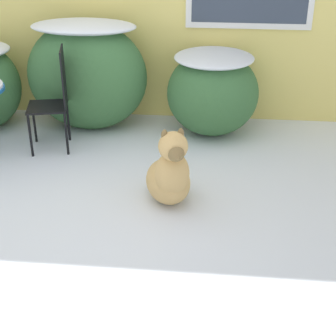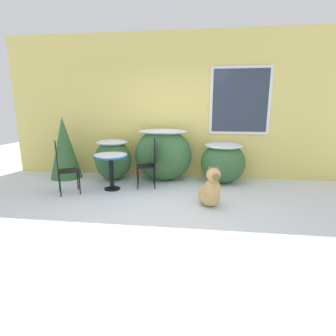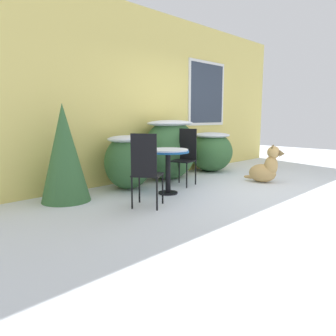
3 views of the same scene
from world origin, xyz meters
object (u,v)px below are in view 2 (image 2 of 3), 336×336
Objects in this scene: dog at (210,191)px; patio_chair_far_side at (63,166)px; patio_table at (111,161)px; patio_chair_near_table at (150,162)px.

patio_chair_far_side is at bearing 155.56° from dog.
patio_table is 0.98× the size of dog.
patio_chair_far_side is at bearing -79.88° from patio_chair_near_table.
patio_chair_near_table is 1.64m from patio_chair_far_side.
patio_chair_near_table is at bearing 20.65° from patio_table.
patio_table is 0.77m from patio_chair_near_table.
patio_chair_far_side is (-0.79, -0.36, -0.05)m from patio_table.
patio_chair_near_table reaches higher than patio_table.
patio_chair_far_side is (-1.51, -0.63, 0.00)m from patio_chair_near_table.
patio_chair_far_side is 1.39× the size of dog.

